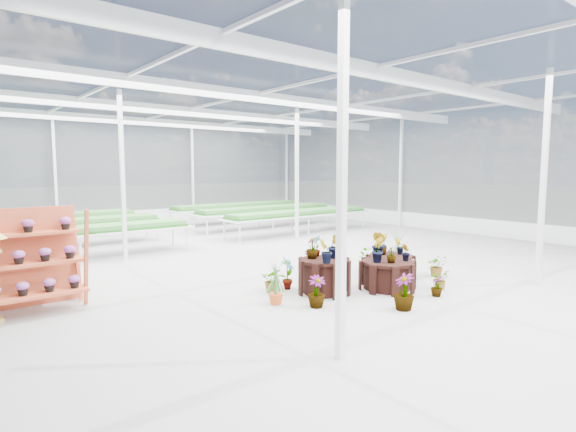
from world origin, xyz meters
TOP-DOWN VIEW (x-y plane):
  - ground_plane at (0.00, 0.00)m, footprint 24.00×24.00m
  - greenhouse_shell at (0.00, 0.00)m, footprint 18.00×24.00m
  - steel_frame at (0.00, 0.00)m, footprint 18.00×24.00m
  - nursery_benches at (0.00, 7.20)m, footprint 16.00×7.00m
  - plinth_tall at (-1.04, -1.65)m, footprint 1.26×1.26m
  - plinth_mid at (0.16, -2.25)m, footprint 1.29×1.29m
  - plinth_low at (1.16, -1.55)m, footprint 1.19×1.19m
  - shelf_rack at (-5.72, 0.69)m, footprint 1.69×0.91m
  - nursery_plants at (-0.07, -1.62)m, footprint 4.67×3.23m

SIDE VIEW (x-z plane):
  - ground_plane at x=0.00m, z-range 0.00..0.00m
  - plinth_low at x=1.16m, z-range 0.00..0.48m
  - plinth_mid at x=0.16m, z-range 0.00..0.59m
  - plinth_tall at x=-1.04m, z-range 0.00..0.69m
  - nursery_benches at x=0.00m, z-range 0.00..0.84m
  - nursery_plants at x=-0.07m, z-range -0.14..1.06m
  - shelf_rack at x=-5.72m, z-range 0.00..1.78m
  - greenhouse_shell at x=0.00m, z-range 0.00..4.50m
  - steel_frame at x=0.00m, z-range 0.00..4.50m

